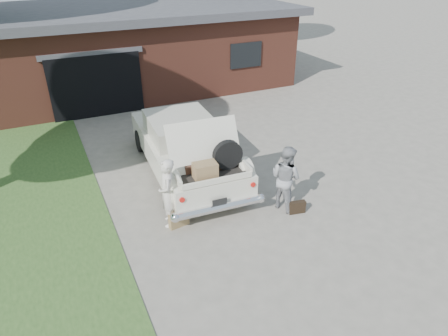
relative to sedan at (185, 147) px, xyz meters
name	(u,v)px	position (x,y,z in m)	size (l,w,h in m)	color
ground	(235,222)	(0.16, -2.67, -0.76)	(90.00, 90.00, 0.00)	gray
house	(138,45)	(1.14, 8.80, 0.91)	(12.80, 7.80, 3.30)	brown
sedan	(185,147)	(0.00, 0.00, 0.00)	(2.31, 5.27, 2.03)	beige
woman_left	(168,193)	(-1.17, -2.05, 0.03)	(0.58, 0.38, 1.58)	beige
woman_right	(286,178)	(1.48, -2.59, 0.03)	(0.77, 0.60, 1.58)	gray
suitcase_left	(179,219)	(-1.02, -2.24, -0.58)	(0.45, 0.14, 0.35)	#93774B
suitcase_right	(297,207)	(1.62, -2.94, -0.61)	(0.39, 0.12, 0.30)	black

